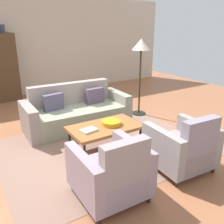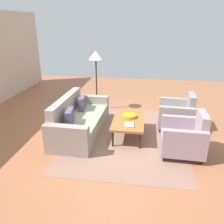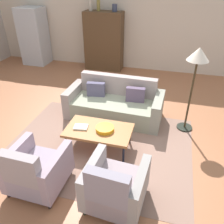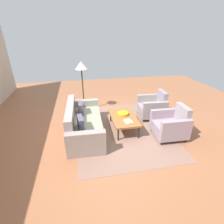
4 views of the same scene
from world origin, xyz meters
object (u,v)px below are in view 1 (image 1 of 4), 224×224
at_px(couch, 76,113).
at_px(floor_lamp, 141,52).
at_px(armchair_left, 112,174).
at_px(coffee_table, 105,128).
at_px(book_stack, 89,130).
at_px(vase_small, 2,29).
at_px(armchair_right, 183,148).
at_px(fruit_bowl, 111,123).

bearing_deg(couch, floor_lamp, 177.03).
bearing_deg(armchair_left, coffee_table, 64.24).
bearing_deg(book_stack, couch, 74.98).
xyz_separation_m(armchair_left, floor_lamp, (2.16, 2.22, 1.10)).
relative_size(coffee_table, book_stack, 4.34).
relative_size(coffee_table, vase_small, 5.75).
bearing_deg(floor_lamp, vase_small, 128.24).
bearing_deg(armchair_right, couch, 108.15).
height_order(fruit_bowl, book_stack, fruit_bowl).
bearing_deg(coffee_table, fruit_bowl, 0.00).
bearing_deg(vase_small, coffee_table, -79.49).
xyz_separation_m(coffee_table, armchair_right, (0.60, -1.17, -0.03)).
xyz_separation_m(armchair_left, book_stack, (0.28, 1.13, 0.08)).
bearing_deg(fruit_bowl, coffee_table, -180.00).
bearing_deg(couch, vase_small, -73.39).
relative_size(coffee_table, floor_lamp, 0.70).
height_order(coffee_table, armchair_right, armchair_right).
bearing_deg(vase_small, couch, -75.13).
height_order(armchair_left, armchair_right, same).
height_order(coffee_table, book_stack, book_stack).
bearing_deg(floor_lamp, book_stack, -149.78).
distance_m(couch, armchair_left, 2.43).
relative_size(coffee_table, armchair_right, 1.36).
bearing_deg(coffee_table, floor_lamp, 34.19).
height_order(couch, book_stack, couch).
distance_m(armchair_left, armchair_right, 1.20).
bearing_deg(book_stack, armchair_left, -103.74).
xyz_separation_m(armchair_right, vase_small, (-1.33, 5.13, 1.56)).
bearing_deg(coffee_table, armchair_left, -117.29).
relative_size(fruit_bowl, vase_small, 1.57).
bearing_deg(armchair_left, fruit_bowl, 59.84).
bearing_deg(floor_lamp, fruit_bowl, -143.68).
distance_m(armchair_left, vase_small, 5.37).
bearing_deg(fruit_bowl, book_stack, -174.93).
height_order(coffee_table, vase_small, vase_small).
distance_m(fruit_bowl, vase_small, 4.31).
bearing_deg(book_stack, coffee_table, 6.90).
distance_m(book_stack, floor_lamp, 2.41).
distance_m(coffee_table, vase_small, 4.32).
bearing_deg(vase_small, armchair_right, -75.46).
xyz_separation_m(couch, coffee_table, (-0.00, -1.19, 0.08)).
relative_size(coffee_table, fruit_bowl, 3.65).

